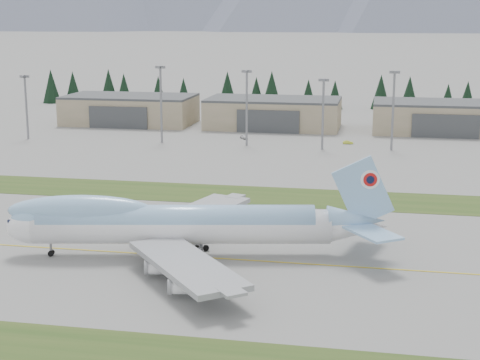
% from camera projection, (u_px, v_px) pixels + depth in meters
% --- Properties ---
extents(ground, '(7000.00, 7000.00, 0.00)m').
position_uv_depth(ground, '(231.00, 259.00, 123.17)').
color(ground, slate).
rests_on(ground, ground).
extents(grass_strip_far, '(400.00, 18.00, 0.08)m').
position_uv_depth(grass_strip_far, '(271.00, 196.00, 166.30)').
color(grass_strip_far, '#2A4619').
rests_on(grass_strip_far, ground).
extents(taxiway_line_main, '(400.00, 0.40, 0.02)m').
position_uv_depth(taxiway_line_main, '(231.00, 259.00, 123.17)').
color(taxiway_line_main, gold).
rests_on(taxiway_line_main, ground).
extents(boeing_747_freighter, '(66.42, 56.10, 17.42)m').
position_uv_depth(boeing_747_freighter, '(178.00, 223.00, 123.73)').
color(boeing_747_freighter, white).
rests_on(boeing_747_freighter, ground).
extents(hangar_left, '(48.00, 26.60, 10.80)m').
position_uv_depth(hangar_left, '(130.00, 109.00, 278.60)').
color(hangar_left, gray).
rests_on(hangar_left, ground).
extents(hangar_center, '(48.00, 26.60, 10.80)m').
position_uv_depth(hangar_center, '(273.00, 113.00, 268.43)').
color(hangar_center, gray).
rests_on(hangar_center, ground).
extents(hangar_right, '(48.00, 26.60, 10.80)m').
position_uv_depth(hangar_right, '(443.00, 117.00, 257.34)').
color(hangar_right, gray).
rests_on(hangar_right, ground).
extents(floodlight_masts, '(175.68, 7.43, 24.58)m').
position_uv_depth(floodlight_masts, '(283.00, 96.00, 226.46)').
color(floodlight_masts, slate).
rests_on(floodlight_masts, ground).
extents(service_vehicle_a, '(3.40, 4.11, 1.32)m').
position_uv_depth(service_vehicle_a, '(244.00, 139.00, 244.92)').
color(service_vehicle_a, silver).
rests_on(service_vehicle_a, ground).
extents(service_vehicle_b, '(3.40, 1.43, 1.09)m').
position_uv_depth(service_vehicle_b, '(348.00, 144.00, 234.80)').
color(service_vehicle_b, '#C4D134').
rests_on(service_vehicle_b, ground).
extents(service_vehicle_c, '(2.40, 3.80, 1.03)m').
position_uv_depth(service_vehicle_c, '(442.00, 137.00, 249.13)').
color(service_vehicle_c, silver).
rests_on(service_vehicle_c, ground).
extents(conifer_belt, '(266.68, 14.91, 16.36)m').
position_uv_depth(conifer_belt, '(300.00, 91.00, 327.65)').
color(conifer_belt, black).
rests_on(conifer_belt, ground).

